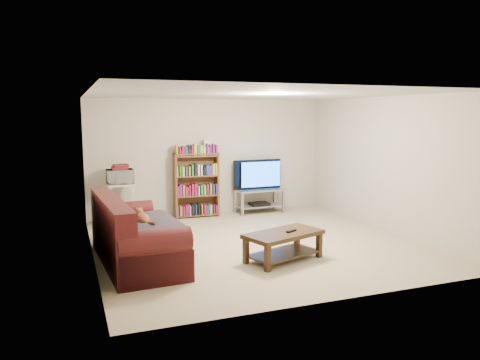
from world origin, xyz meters
name	(u,v)px	position (x,y,z in m)	size (l,w,h in m)	color
floor	(254,244)	(0.00, 0.00, 0.00)	(5.00, 5.00, 0.00)	beige
ceiling	(255,94)	(0.00, 0.00, 2.40)	(5.00, 5.00, 0.00)	white
wall_back	(209,157)	(0.00, 2.50, 1.20)	(5.00, 5.00, 0.00)	beige
wall_front	(341,196)	(0.00, -2.50, 1.20)	(5.00, 5.00, 0.00)	beige
wall_left	(90,178)	(-2.50, 0.00, 1.20)	(5.00, 5.00, 0.00)	beige
wall_right	(385,165)	(2.50, 0.00, 1.20)	(5.00, 5.00, 0.00)	beige
sofa	(131,240)	(-2.01, -0.31, 0.33)	(1.11, 2.27, 0.94)	#4A1314
blanket	(146,226)	(-1.81, -0.45, 0.55)	(0.85, 1.11, 0.10)	#342E3A
cat	(143,219)	(-1.83, -0.25, 0.61)	(0.24, 0.60, 0.18)	brown
coffee_table	(283,241)	(0.06, -0.96, 0.29)	(1.27, 0.91, 0.42)	#362213
remote	(291,231)	(0.17, -0.97, 0.43)	(0.19, 0.05, 0.02)	black
tv_stand	(259,197)	(1.02, 2.22, 0.34)	(1.03, 0.49, 0.51)	#999EA3
television	(259,175)	(1.02, 2.22, 0.82)	(1.09, 0.14, 0.63)	black
dvd_player	(259,204)	(1.02, 2.22, 0.19)	(0.40, 0.28, 0.06)	black
bookshelf	(196,184)	(-0.34, 2.30, 0.68)	(0.92, 0.32, 1.31)	brown
shelf_clutter	(201,148)	(-0.24, 2.31, 1.42)	(0.67, 0.21, 0.28)	silver
microwave_stand	(121,199)	(-1.88, 2.10, 0.51)	(0.51, 0.38, 0.79)	silver
microwave	(120,177)	(-1.88, 2.10, 0.93)	(0.49, 0.33, 0.27)	silver
game_boxes	(120,168)	(-1.88, 2.10, 1.09)	(0.29, 0.25, 0.05)	maroon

